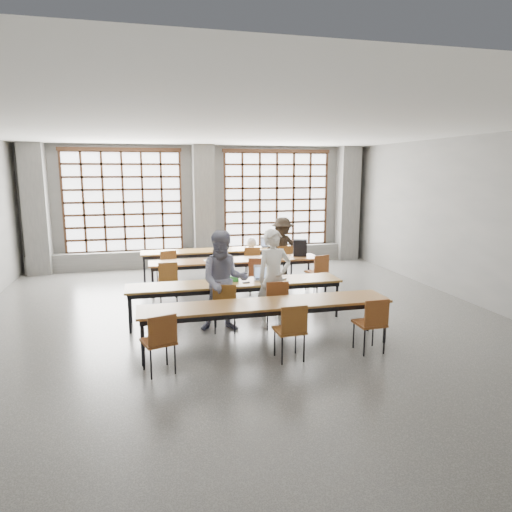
# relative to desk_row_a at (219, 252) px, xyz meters

# --- Properties ---
(floor) EXTENTS (11.00, 11.00, 0.00)m
(floor) POSITION_rel_desk_row_a_xyz_m (-0.17, -3.69, -0.66)
(floor) COLOR #484846
(floor) RESTS_ON ground
(ceiling) EXTENTS (11.00, 11.00, 0.00)m
(ceiling) POSITION_rel_desk_row_a_xyz_m (-0.17, -3.69, 2.84)
(ceiling) COLOR silver
(ceiling) RESTS_ON floor
(wall_back) EXTENTS (10.00, 0.00, 10.00)m
(wall_back) POSITION_rel_desk_row_a_xyz_m (-0.17, 1.81, 1.09)
(wall_back) COLOR #5E5E5C
(wall_back) RESTS_ON floor
(wall_front) EXTENTS (10.00, 0.00, 10.00)m
(wall_front) POSITION_rel_desk_row_a_xyz_m (-0.17, -9.19, 1.09)
(wall_front) COLOR #5E5E5C
(wall_front) RESTS_ON floor
(wall_right) EXTENTS (0.00, 11.00, 11.00)m
(wall_right) POSITION_rel_desk_row_a_xyz_m (4.83, -3.69, 1.09)
(wall_right) COLOR #5E5E5C
(wall_right) RESTS_ON floor
(column_left) EXTENTS (0.60, 0.55, 3.50)m
(column_left) POSITION_rel_desk_row_a_xyz_m (-4.67, 1.53, 1.09)
(column_left) COLOR #565654
(column_left) RESTS_ON floor
(column_mid) EXTENTS (0.60, 0.55, 3.50)m
(column_mid) POSITION_rel_desk_row_a_xyz_m (-0.17, 1.53, 1.09)
(column_mid) COLOR #565654
(column_mid) RESTS_ON floor
(column_right) EXTENTS (0.60, 0.55, 3.50)m
(column_right) POSITION_rel_desk_row_a_xyz_m (4.33, 1.53, 1.09)
(column_right) COLOR #565654
(column_right) RESTS_ON floor
(window_left) EXTENTS (3.32, 0.12, 3.00)m
(window_left) POSITION_rel_desk_row_a_xyz_m (-2.42, 1.73, 1.24)
(window_left) COLOR white
(window_left) RESTS_ON wall_back
(window_right) EXTENTS (3.32, 0.12, 3.00)m
(window_right) POSITION_rel_desk_row_a_xyz_m (2.08, 1.73, 1.24)
(window_right) COLOR white
(window_right) RESTS_ON wall_back
(sill_ledge) EXTENTS (9.80, 0.35, 0.50)m
(sill_ledge) POSITION_rel_desk_row_a_xyz_m (-0.17, 1.61, -0.41)
(sill_ledge) COLOR #565654
(sill_ledge) RESTS_ON floor
(desk_row_a) EXTENTS (4.00, 0.70, 0.73)m
(desk_row_a) POSITION_rel_desk_row_a_xyz_m (0.00, 0.00, 0.00)
(desk_row_a) COLOR brown
(desk_row_a) RESTS_ON floor
(desk_row_b) EXTENTS (4.00, 0.70, 0.73)m
(desk_row_b) POSITION_rel_desk_row_a_xyz_m (0.18, -1.42, 0.00)
(desk_row_b) COLOR brown
(desk_row_b) RESTS_ON floor
(desk_row_c) EXTENTS (4.00, 0.70, 0.73)m
(desk_row_c) POSITION_rel_desk_row_a_xyz_m (-0.25, -3.58, 0.00)
(desk_row_c) COLOR brown
(desk_row_c) RESTS_ON floor
(desk_row_d) EXTENTS (4.00, 0.70, 0.73)m
(desk_row_d) POSITION_rel_desk_row_a_xyz_m (-0.04, -5.02, 0.00)
(desk_row_d) COLOR brown
(desk_row_d) RESTS_ON floor
(chair_back_left) EXTENTS (0.53, 0.53, 0.88)m
(chair_back_left) POSITION_rel_desk_row_a_xyz_m (-1.38, -0.63, -0.13)
(chair_back_left) COLOR brown
(chair_back_left) RESTS_ON floor
(chair_back_mid) EXTENTS (0.53, 0.53, 0.88)m
(chair_back_mid) POSITION_rel_desk_row_a_xyz_m (0.78, -0.63, -0.13)
(chair_back_mid) COLOR brown
(chair_back_mid) RESTS_ON floor
(chair_back_right) EXTENTS (0.43, 0.43, 0.88)m
(chair_back_right) POSITION_rel_desk_row_a_xyz_m (1.60, -0.63, -0.13)
(chair_back_right) COLOR brown
(chair_back_right) RESTS_ON floor
(chair_mid_left) EXTENTS (0.42, 0.43, 0.88)m
(chair_mid_left) POSITION_rel_desk_row_a_xyz_m (-1.42, -2.05, -0.13)
(chair_mid_left) COLOR brown
(chair_mid_left) RESTS_ON floor
(chair_mid_centre) EXTENTS (0.53, 0.53, 0.88)m
(chair_mid_centre) POSITION_rel_desk_row_a_xyz_m (0.56, -2.05, -0.13)
(chair_mid_centre) COLOR maroon
(chair_mid_centre) RESTS_ON floor
(chair_mid_right) EXTENTS (0.51, 0.51, 0.88)m
(chair_mid_right) POSITION_rel_desk_row_a_xyz_m (2.00, -2.05, -0.13)
(chair_mid_right) COLOR brown
(chair_mid_right) RESTS_ON floor
(chair_front_left) EXTENTS (0.49, 0.50, 0.88)m
(chair_front_left) POSITION_rel_desk_row_a_xyz_m (-0.57, -4.21, -0.13)
(chair_front_left) COLOR brown
(chair_front_left) RESTS_ON floor
(chair_front_right) EXTENTS (0.43, 0.43, 0.88)m
(chair_front_right) POSITION_rel_desk_row_a_xyz_m (0.34, -4.21, -0.13)
(chair_front_right) COLOR brown
(chair_front_right) RESTS_ON floor
(chair_near_left) EXTENTS (0.52, 0.53, 0.88)m
(chair_near_left) POSITION_rel_desk_row_a_xyz_m (-1.71, -5.65, -0.13)
(chair_near_left) COLOR maroon
(chair_near_left) RESTS_ON floor
(chair_near_mid) EXTENTS (0.44, 0.44, 0.88)m
(chair_near_mid) POSITION_rel_desk_row_a_xyz_m (0.17, -5.65, -0.13)
(chair_near_mid) COLOR brown
(chair_near_mid) RESTS_ON floor
(chair_near_right) EXTENTS (0.44, 0.44, 0.88)m
(chair_near_right) POSITION_rel_desk_row_a_xyz_m (1.47, -5.65, -0.13)
(chair_near_right) COLOR brown
(chair_near_right) RESTS_ON floor
(student_male) EXTENTS (0.70, 0.51, 1.77)m
(student_male) POSITION_rel_desk_row_a_xyz_m (0.35, -4.08, 0.22)
(student_male) COLOR white
(student_male) RESTS_ON floor
(student_female) EXTENTS (0.93, 0.76, 1.77)m
(student_female) POSITION_rel_desk_row_a_xyz_m (-0.55, -4.08, 0.22)
(student_female) COLOR #1A1F4F
(student_female) RESTS_ON floor
(student_back) EXTENTS (1.03, 0.60, 1.59)m
(student_back) POSITION_rel_desk_row_a_xyz_m (1.60, -0.50, 0.13)
(student_back) COLOR black
(student_back) RESTS_ON floor
(laptop_front) EXTENTS (0.42, 0.37, 0.26)m
(laptop_front) POSITION_rel_desk_row_a_xyz_m (0.31, -3.48, 0.13)
(laptop_front) COLOR #AFAFB4
(laptop_front) RESTS_ON desk_row_c
(laptop_back) EXTENTS (0.41, 0.36, 0.26)m
(laptop_back) POSITION_rel_desk_row_a_xyz_m (1.36, 0.11, 0.13)
(laptop_back) COLOR #ADADB2
(laptop_back) RESTS_ON desk_row_a
(mouse) EXTENTS (0.11, 0.09, 0.04)m
(mouse) POSITION_rel_desk_row_a_xyz_m (0.70, -3.60, 0.08)
(mouse) COLOR white
(mouse) RESTS_ON desk_row_c
(green_box) EXTENTS (0.26, 0.15, 0.09)m
(green_box) POSITION_rel_desk_row_a_xyz_m (-0.30, -3.50, 0.11)
(green_box) COLOR #2A802E
(green_box) RESTS_ON desk_row_c
(phone) EXTENTS (0.13, 0.07, 0.01)m
(phone) POSITION_rel_desk_row_a_xyz_m (-0.07, -3.68, 0.07)
(phone) COLOR black
(phone) RESTS_ON desk_row_c
(paper_sheet_a) EXTENTS (0.31, 0.22, 0.00)m
(paper_sheet_a) POSITION_rel_desk_row_a_xyz_m (-0.42, -1.37, 0.07)
(paper_sheet_a) COLOR white
(paper_sheet_a) RESTS_ON desk_row_b
(paper_sheet_b) EXTENTS (0.32, 0.24, 0.00)m
(paper_sheet_b) POSITION_rel_desk_row_a_xyz_m (-0.12, -1.47, 0.07)
(paper_sheet_b) COLOR white
(paper_sheet_b) RESTS_ON desk_row_b
(backpack) EXTENTS (0.36, 0.28, 0.40)m
(backpack) POSITION_rel_desk_row_a_xyz_m (1.78, -1.37, 0.27)
(backpack) COLOR black
(backpack) RESTS_ON desk_row_b
(plastic_bag) EXTENTS (0.29, 0.24, 0.29)m
(plastic_bag) POSITION_rel_desk_row_a_xyz_m (0.90, 0.05, 0.21)
(plastic_bag) COLOR silver
(plastic_bag) RESTS_ON desk_row_a
(red_pouch) EXTENTS (0.21, 0.13, 0.06)m
(red_pouch) POSITION_rel_desk_row_a_xyz_m (-1.74, -5.57, -0.16)
(red_pouch) COLOR red
(red_pouch) RESTS_ON chair_near_left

